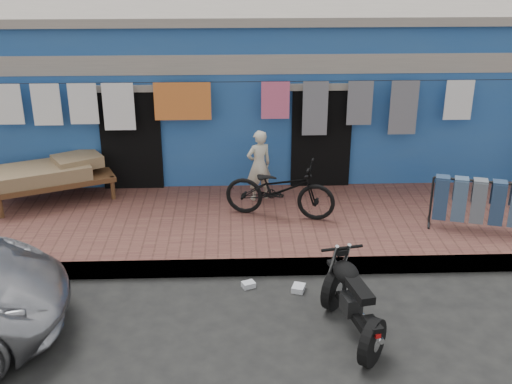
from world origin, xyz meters
name	(u,v)px	position (x,y,z in m)	size (l,w,h in m)	color
ground	(262,336)	(0.00, 0.00, 0.00)	(80.00, 80.00, 0.00)	black
sidewalk	(254,225)	(0.00, 3.00, 0.12)	(28.00, 3.00, 0.25)	brown
curb	(257,267)	(0.00, 1.55, 0.12)	(28.00, 0.10, 0.25)	gray
building	(247,81)	(0.00, 6.99, 1.69)	(12.20, 5.20, 3.36)	#204D94
clothesline	(228,109)	(-0.42, 4.25, 1.82)	(10.06, 0.06, 2.10)	brown
seated_person	(259,165)	(0.12, 3.86, 0.89)	(0.46, 0.31, 1.28)	beige
bicycle	(280,183)	(0.44, 3.10, 0.85)	(0.65, 1.85, 1.20)	black
motorcycle	(353,299)	(1.14, 0.02, 0.51)	(0.87, 1.65, 1.02)	black
charpoy	(54,181)	(-3.53, 3.93, 0.61)	(2.38, 1.78, 0.73)	brown
jeans_rack	(487,204)	(3.73, 2.45, 0.69)	(1.86, 0.87, 0.88)	black
litter_a	(249,285)	(-0.14, 1.20, 0.04)	(0.18, 0.14, 0.08)	silver
litter_b	(339,283)	(1.18, 1.20, 0.04)	(0.17, 0.12, 0.08)	silver
litter_c	(299,288)	(0.57, 1.07, 0.04)	(0.21, 0.17, 0.08)	silver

